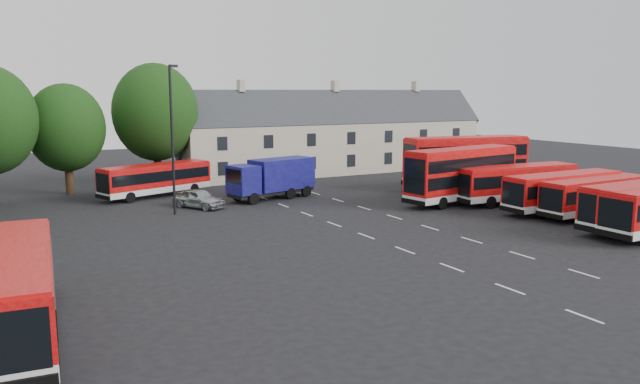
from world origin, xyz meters
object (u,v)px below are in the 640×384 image
at_px(bus_dd_south, 461,172).
at_px(bus_west, 14,285).
at_px(box_truck, 273,177).
at_px(silver_car, 199,198).
at_px(lamppost, 172,136).

distance_m(bus_dd_south, bus_west, 35.86).
relative_size(bus_west, box_truck, 1.48).
bearing_deg(box_truck, bus_west, -145.80).
bearing_deg(bus_dd_south, box_truck, 136.05).
bearing_deg(bus_west, bus_dd_south, -62.80).
bearing_deg(silver_car, bus_dd_south, -51.73).
distance_m(bus_west, box_truck, 30.56).
bearing_deg(bus_west, lamppost, -25.19).
height_order(bus_west, box_truck, box_truck).
height_order(bus_west, silver_car, bus_west).
xyz_separation_m(silver_car, lamppost, (-2.33, -1.66, 5.01)).
height_order(silver_car, lamppost, lamppost).
distance_m(bus_dd_south, silver_car, 20.96).
xyz_separation_m(bus_west, box_truck, (20.62, 22.56, -0.10)).
height_order(bus_west, lamppost, lamppost).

